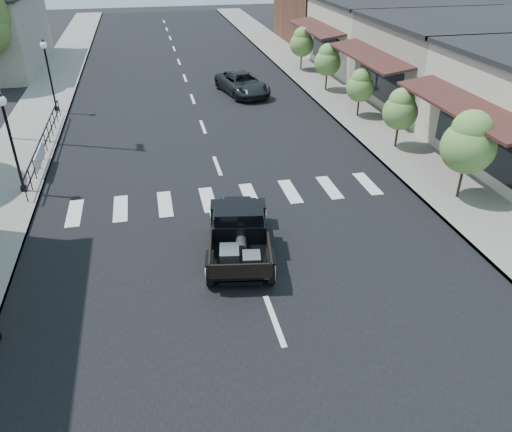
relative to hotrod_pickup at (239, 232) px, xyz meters
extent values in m
plane|color=black|center=(0.30, -0.29, -0.78)|extent=(120.00, 120.00, 0.00)
cube|color=black|center=(0.30, 14.71, -0.77)|extent=(14.00, 80.00, 0.02)
cube|color=#9A968C|center=(-8.20, 14.71, -0.70)|extent=(3.00, 80.00, 0.15)
cube|color=gray|center=(8.80, 14.71, -0.70)|extent=(3.00, 80.00, 0.15)
cube|color=#ACA191|center=(15.30, 12.71, 1.47)|extent=(10.00, 9.00, 4.50)
cube|color=beige|center=(15.30, 21.71, 1.47)|extent=(10.00, 9.00, 4.50)
cube|color=brown|center=(15.80, 31.71, 2.72)|extent=(11.00, 10.00, 7.00)
imported|color=black|center=(3.43, 17.11, -0.13)|extent=(3.09, 5.02, 1.30)
camera|label=1|loc=(-2.27, -12.82, 8.01)|focal=35.00mm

